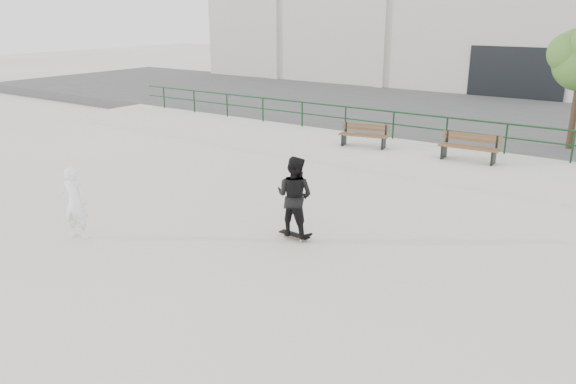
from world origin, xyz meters
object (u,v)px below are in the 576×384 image
Objects in this scene: standing_skater at (295,196)px; skateboard at (294,235)px; seated_skater at (75,203)px; bench_right at (469,148)px; bench_left at (364,135)px.

skateboard is at bearing 85.66° from standing_skater.
seated_skater is (-4.10, -2.82, 0.77)m from skateboard.
bench_left is at bearing 179.22° from bench_right.
seated_skater is at bearing 30.16° from standing_skater.
seated_skater is at bearing -122.43° from bench_right.
standing_skater is 1.09× the size of seated_skater.
seated_skater reaches higher than bench_right.
bench_right is (3.60, 0.15, 0.03)m from bench_left.
standing_skater reaches higher than bench_left.
bench_left is 1.05× the size of seated_skater.
standing_skater reaches higher than skateboard.
bench_right is at bearing -106.62° from standing_skater.
bench_right is 2.36× the size of skateboard.
bench_left is 7.50m from standing_skater.
bench_right is at bearing -137.41° from seated_skater.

